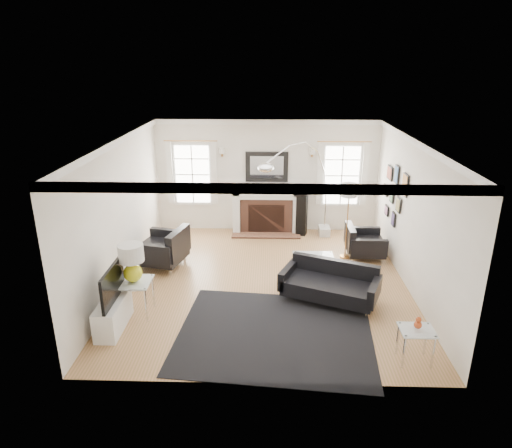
{
  "coord_description": "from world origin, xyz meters",
  "views": [
    {
      "loc": [
        0.08,
        -8.09,
        4.16
      ],
      "look_at": [
        -0.18,
        0.3,
        1.11
      ],
      "focal_mm": 32.0,
      "sensor_mm": 36.0,
      "label": 1
    }
  ],
  "objects_px": {
    "fireplace": "(266,212)",
    "armchair_left": "(164,249)",
    "sofa": "(330,284)",
    "coffee_table": "(314,261)",
    "arc_floor_lamp": "(298,189)",
    "gourd_lamp": "(132,261)",
    "armchair_right": "(363,243)"
  },
  "relations": [
    {
      "from": "armchair_left",
      "to": "armchair_right",
      "type": "xyz_separation_m",
      "value": [
        4.27,
        0.59,
        -0.05
      ]
    },
    {
      "from": "fireplace",
      "to": "arc_floor_lamp",
      "type": "distance_m",
      "value": 1.34
    },
    {
      "from": "armchair_left",
      "to": "arc_floor_lamp",
      "type": "height_order",
      "value": "arc_floor_lamp"
    },
    {
      "from": "armchair_right",
      "to": "arc_floor_lamp",
      "type": "xyz_separation_m",
      "value": [
        -1.42,
        0.75,
        1.02
      ]
    },
    {
      "from": "arc_floor_lamp",
      "to": "sofa",
      "type": "bearing_deg",
      "value": -79.85
    },
    {
      "from": "sofa",
      "to": "armchair_left",
      "type": "distance_m",
      "value": 3.58
    },
    {
      "from": "armchair_right",
      "to": "coffee_table",
      "type": "height_order",
      "value": "armchair_right"
    },
    {
      "from": "arc_floor_lamp",
      "to": "gourd_lamp",
      "type": "bearing_deg",
      "value": -131.66
    },
    {
      "from": "fireplace",
      "to": "gourd_lamp",
      "type": "height_order",
      "value": "gourd_lamp"
    },
    {
      "from": "fireplace",
      "to": "coffee_table",
      "type": "distance_m",
      "value": 2.67
    },
    {
      "from": "armchair_left",
      "to": "armchair_right",
      "type": "relative_size",
      "value": 1.36
    },
    {
      "from": "fireplace",
      "to": "sofa",
      "type": "height_order",
      "value": "fireplace"
    },
    {
      "from": "sofa",
      "to": "armchair_left",
      "type": "xyz_separation_m",
      "value": [
        -3.33,
        1.32,
        0.08
      ]
    },
    {
      "from": "sofa",
      "to": "gourd_lamp",
      "type": "distance_m",
      "value": 3.53
    },
    {
      "from": "armchair_left",
      "to": "gourd_lamp",
      "type": "xyz_separation_m",
      "value": [
        -0.07,
        -1.94,
        0.62
      ]
    },
    {
      "from": "arc_floor_lamp",
      "to": "fireplace",
      "type": "bearing_deg",
      "value": 133.19
    },
    {
      "from": "fireplace",
      "to": "armchair_left",
      "type": "distance_m",
      "value": 3.01
    },
    {
      "from": "armchair_right",
      "to": "gourd_lamp",
      "type": "relative_size",
      "value": 1.35
    },
    {
      "from": "sofa",
      "to": "gourd_lamp",
      "type": "bearing_deg",
      "value": -169.64
    },
    {
      "from": "arc_floor_lamp",
      "to": "armchair_left",
      "type": "bearing_deg",
      "value": -154.76
    },
    {
      "from": "armchair_left",
      "to": "arc_floor_lamp",
      "type": "relative_size",
      "value": 0.49
    },
    {
      "from": "fireplace",
      "to": "armchair_left",
      "type": "xyz_separation_m",
      "value": [
        -2.13,
        -2.12,
        -0.15
      ]
    },
    {
      "from": "fireplace",
      "to": "armchair_right",
      "type": "height_order",
      "value": "fireplace"
    },
    {
      "from": "sofa",
      "to": "gourd_lamp",
      "type": "relative_size",
      "value": 2.82
    },
    {
      "from": "armchair_left",
      "to": "gourd_lamp",
      "type": "distance_m",
      "value": 2.04
    },
    {
      "from": "fireplace",
      "to": "arc_floor_lamp",
      "type": "height_order",
      "value": "arc_floor_lamp"
    },
    {
      "from": "sofa",
      "to": "arc_floor_lamp",
      "type": "xyz_separation_m",
      "value": [
        -0.48,
        2.66,
        1.05
      ]
    },
    {
      "from": "fireplace",
      "to": "gourd_lamp",
      "type": "bearing_deg",
      "value": -118.48
    },
    {
      "from": "arc_floor_lamp",
      "to": "armchair_right",
      "type": "bearing_deg",
      "value": -27.99
    },
    {
      "from": "fireplace",
      "to": "armchair_left",
      "type": "relative_size",
      "value": 1.39
    },
    {
      "from": "sofa",
      "to": "coffee_table",
      "type": "xyz_separation_m",
      "value": [
        -0.22,
        0.96,
        0.03
      ]
    },
    {
      "from": "sofa",
      "to": "armchair_right",
      "type": "distance_m",
      "value": 2.13
    }
  ]
}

